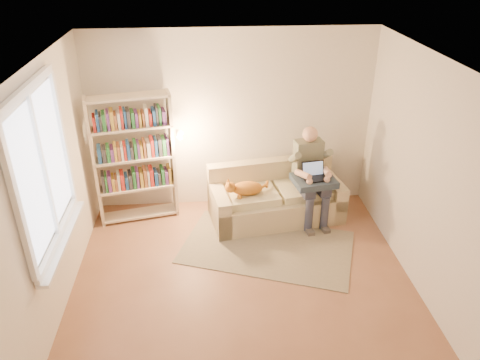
{
  "coord_description": "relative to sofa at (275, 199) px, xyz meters",
  "views": [
    {
      "loc": [
        -0.39,
        -4.0,
        3.67
      ],
      "look_at": [
        0.02,
        1.0,
        1.02
      ],
      "focal_mm": 35.0,
      "sensor_mm": 36.0,
      "label": 1
    }
  ],
  "objects": [
    {
      "name": "floor",
      "position": [
        -0.59,
        -1.74,
        -0.28
      ],
      "size": [
        4.5,
        4.5,
        0.0
      ],
      "primitive_type": "plane",
      "color": "brown",
      "rests_on": "ground"
    },
    {
      "name": "ceiling",
      "position": [
        -0.59,
        -1.74,
        2.32
      ],
      "size": [
        4.0,
        4.5,
        0.02
      ],
      "primitive_type": "cube",
      "color": "white",
      "rests_on": "wall_back"
    },
    {
      "name": "wall_left",
      "position": [
        -2.59,
        -1.74,
        1.02
      ],
      "size": [
        0.02,
        4.5,
        2.6
      ],
      "primitive_type": "cube",
      "color": "silver",
      "rests_on": "floor"
    },
    {
      "name": "wall_right",
      "position": [
        1.41,
        -1.74,
        1.02
      ],
      "size": [
        0.02,
        4.5,
        2.6
      ],
      "primitive_type": "cube",
      "color": "silver",
      "rests_on": "floor"
    },
    {
      "name": "wall_back",
      "position": [
        -0.59,
        0.51,
        1.02
      ],
      "size": [
        4.0,
        0.02,
        2.6
      ],
      "primitive_type": "cube",
      "color": "silver",
      "rests_on": "floor"
    },
    {
      "name": "window",
      "position": [
        -2.53,
        -1.54,
        1.09
      ],
      "size": [
        0.12,
        1.52,
        1.69
      ],
      "color": "white",
      "rests_on": "wall_left"
    },
    {
      "name": "sofa",
      "position": [
        0.0,
        0.0,
        0.0
      ],
      "size": [
        1.95,
        1.11,
        0.78
      ],
      "rotation": [
        0.0,
        0.0,
        0.16
      ],
      "color": "beige",
      "rests_on": "floor"
    },
    {
      "name": "person",
      "position": [
        0.47,
        -0.07,
        0.48
      ],
      "size": [
        0.47,
        0.66,
        1.37
      ],
      "rotation": [
        0.0,
        0.0,
        0.16
      ],
      "color": "gray",
      "rests_on": "sofa"
    },
    {
      "name": "cat",
      "position": [
        -0.42,
        -0.19,
        0.32
      ],
      "size": [
        0.63,
        0.29,
        0.24
      ],
      "rotation": [
        0.0,
        0.0,
        0.16
      ],
      "color": "orange",
      "rests_on": "sofa"
    },
    {
      "name": "blanket",
      "position": [
        0.47,
        -0.21,
        0.39
      ],
      "size": [
        0.62,
        0.54,
        0.09
      ],
      "primitive_type": "cube",
      "rotation": [
        0.0,
        0.0,
        0.16
      ],
      "color": "#293848",
      "rests_on": "person"
    },
    {
      "name": "laptop",
      "position": [
        0.47,
        -0.2,
        0.49
      ],
      "size": [
        0.35,
        0.3,
        0.28
      ],
      "rotation": [
        0.0,
        0.0,
        0.16
      ],
      "color": "black",
      "rests_on": "blanket"
    },
    {
      "name": "bookshelf",
      "position": [
        -1.95,
        0.16,
        0.73
      ],
      "size": [
        1.26,
        0.5,
        1.84
      ],
      "rotation": [
        0.0,
        0.0,
        0.21
      ],
      "color": "beige",
      "rests_on": "floor"
    },
    {
      "name": "rug",
      "position": [
        -0.21,
        -0.75,
        -0.28
      ],
      "size": [
        2.48,
        1.94,
        0.01
      ],
      "primitive_type": "cube",
      "rotation": [
        0.0,
        0.0,
        -0.34
      ],
      "color": "gray",
      "rests_on": "floor"
    }
  ]
}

